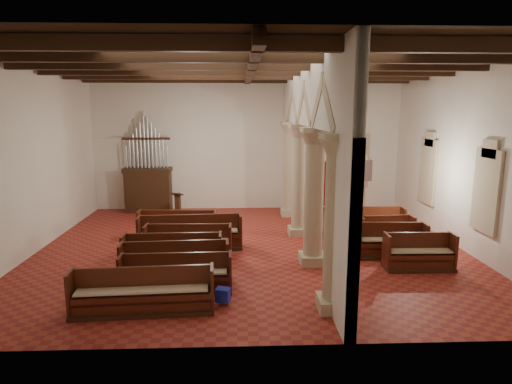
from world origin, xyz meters
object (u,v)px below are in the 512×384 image
(aisle_pew_0, at_px, (419,257))
(lectern, at_px, (178,207))
(nave_pew_0, at_px, (143,298))
(pipe_organ, at_px, (148,182))
(processional_banner, at_px, (365,196))

(aisle_pew_0, bearing_deg, lectern, 142.48)
(lectern, xyz_separation_m, nave_pew_0, (0.43, -8.69, -0.13))
(nave_pew_0, bearing_deg, aisle_pew_0, 14.63)
(pipe_organ, xyz_separation_m, aisle_pew_0, (9.31, -7.55, -1.01))
(lectern, relative_size, aisle_pew_0, 0.57)
(pipe_organ, relative_size, lectern, 3.84)
(processional_banner, bearing_deg, lectern, 166.80)
(lectern, distance_m, aisle_pew_0, 10.03)
(nave_pew_0, distance_m, aisle_pew_0, 7.78)
(processional_banner, relative_size, aisle_pew_0, 1.30)
(nave_pew_0, relative_size, aisle_pew_0, 1.63)
(lectern, distance_m, nave_pew_0, 8.70)
(pipe_organ, distance_m, processional_banner, 9.68)
(pipe_organ, xyz_separation_m, nave_pew_0, (1.92, -9.97, -1.03))
(lectern, distance_m, processional_banner, 8.14)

